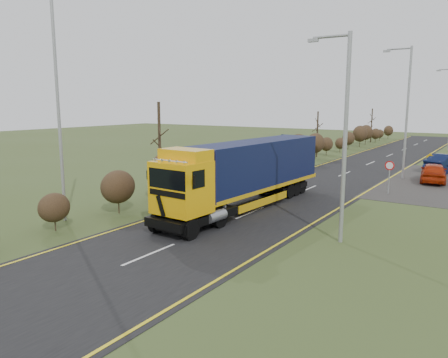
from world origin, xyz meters
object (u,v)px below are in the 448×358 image
at_px(car_blue_sedan, 447,163).
at_px(streetlight_near, 343,130).
at_px(lorry, 245,170).
at_px(speed_sign, 389,171).
at_px(car_red_hatchback, 434,173).

height_order(car_blue_sedan, streetlight_near, streetlight_near).
bearing_deg(streetlight_near, lorry, 155.64).
height_order(car_blue_sedan, speed_sign, speed_sign).
bearing_deg(car_blue_sedan, streetlight_near, 108.74).
bearing_deg(lorry, streetlight_near, -21.21).
bearing_deg(car_red_hatchback, streetlight_near, 78.36).
relative_size(streetlight_near, speed_sign, 3.99).
height_order(lorry, car_blue_sedan, lorry).
xyz_separation_m(car_red_hatchback, streetlight_near, (-1.19, -18.08, 4.10)).
distance_m(car_red_hatchback, speed_sign, 6.66).
distance_m(lorry, car_blue_sedan, 22.78).
height_order(streetlight_near, speed_sign, streetlight_near).
bearing_deg(lorry, speed_sign, 59.42).
xyz_separation_m(lorry, speed_sign, (5.86, 8.78, -0.68)).
height_order(car_red_hatchback, streetlight_near, streetlight_near).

